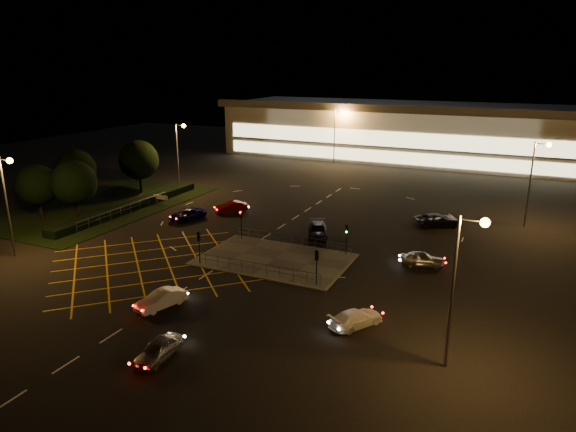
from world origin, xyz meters
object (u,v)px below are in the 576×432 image
at_px(signal_nw, 241,218).
at_px(car_circ_red, 232,207).
at_px(signal_ne, 347,233).
at_px(car_near_silver, 158,350).
at_px(car_left_blue, 187,214).
at_px(car_far_dkgrey, 318,231).
at_px(car_approach_white, 356,318).
at_px(signal_se, 317,260).
at_px(car_east_grey, 438,220).
at_px(signal_sw, 199,241).
at_px(car_right_silver, 422,259).
at_px(car_queue_white, 161,299).

xyz_separation_m(signal_nw, car_circ_red, (-6.50, 8.77, -1.68)).
distance_m(signal_ne, car_near_silver, 23.53).
height_order(car_left_blue, car_far_dkgrey, car_far_dkgrey).
relative_size(car_far_dkgrey, car_approach_white, 1.20).
height_order(car_near_silver, car_approach_white, car_near_silver).
relative_size(signal_ne, car_near_silver, 0.81).
height_order(signal_ne, car_far_dkgrey, signal_ne).
distance_m(signal_se, car_east_grey, 22.78).
distance_m(signal_nw, car_far_dkgrey, 8.53).
bearing_deg(car_left_blue, signal_sw, -32.87).
height_order(signal_sw, signal_nw, same).
xyz_separation_m(signal_sw, signal_ne, (12.00, 7.99, 0.00)).
xyz_separation_m(car_near_silver, car_approach_white, (10.33, 9.56, -0.03)).
distance_m(signal_se, car_approach_white, 7.71).
height_order(car_right_silver, car_circ_red, car_right_silver).
bearing_deg(car_right_silver, car_queue_white, 122.48).
xyz_separation_m(signal_sw, car_east_grey, (18.72, 21.71, -1.61)).
height_order(signal_se, car_far_dkgrey, signal_se).
relative_size(car_queue_white, car_right_silver, 1.02).
relative_size(signal_ne, car_right_silver, 0.78).
bearing_deg(car_queue_white, car_right_silver, 63.49).
relative_size(car_near_silver, car_left_blue, 0.82).
relative_size(signal_ne, car_queue_white, 0.77).
xyz_separation_m(car_near_silver, car_far_dkgrey, (0.39, 26.99, 0.10)).
height_order(signal_sw, car_left_blue, signal_sw).
bearing_deg(car_east_grey, car_far_dkgrey, 98.33).
height_order(signal_nw, car_circ_red, signal_nw).
relative_size(signal_nw, car_near_silver, 0.81).
xyz_separation_m(signal_ne, car_left_blue, (-21.72, 3.61, -1.71)).
distance_m(signal_ne, car_right_silver, 7.60).
bearing_deg(signal_sw, car_far_dkgrey, -121.25).
relative_size(signal_se, car_right_silver, 0.78).
distance_m(signal_ne, car_far_dkgrey, 6.41).
distance_m(signal_se, signal_nw, 14.41).
relative_size(car_queue_white, car_east_grey, 0.76).
distance_m(signal_se, car_near_silver, 15.86).
bearing_deg(signal_ne, car_approach_white, -68.51).
relative_size(signal_se, car_far_dkgrey, 0.60).
bearing_deg(car_far_dkgrey, car_queue_white, -125.56).
height_order(signal_nw, car_left_blue, signal_nw).
relative_size(signal_sw, car_right_silver, 0.78).
bearing_deg(car_near_silver, car_east_grey, 70.45).
height_order(car_near_silver, car_far_dkgrey, car_far_dkgrey).
bearing_deg(car_near_silver, signal_sw, 113.18).
height_order(signal_se, car_queue_white, signal_se).
xyz_separation_m(signal_sw, car_approach_white, (17.26, -5.36, -1.74)).
xyz_separation_m(car_far_dkgrey, car_east_grey, (11.40, 9.65, -0.00)).
relative_size(signal_sw, signal_nw, 1.00).
bearing_deg(car_circ_red, car_approach_white, -0.36).
relative_size(signal_se, car_approach_white, 0.73).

